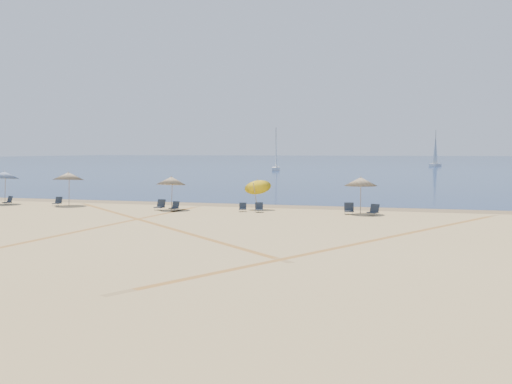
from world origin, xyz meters
TOP-DOWN VIEW (x-y plane):
  - ground at (0.00, 0.00)m, footprint 160.00×160.00m
  - ocean at (0.00, 225.00)m, footprint 500.00×500.00m
  - wet_sand at (0.00, 24.00)m, footprint 500.00×500.00m
  - umbrella_0 at (-20.02, 19.93)m, footprint 2.25×2.28m
  - umbrella_1 at (-14.55, 20.15)m, footprint 2.31×2.33m
  - umbrella_2 at (-5.93, 19.40)m, footprint 2.09×2.13m
  - umbrella_3 at (-0.24, 21.15)m, footprint 1.86×1.95m
  - umbrella_4 at (6.97, 20.29)m, footprint 2.15×2.15m
  - chair_1 at (-19.37, 19.50)m, footprint 0.72×0.77m
  - chair_2 at (-15.31, 19.87)m, footprint 0.58×0.66m
  - chair_3 at (-6.61, 19.02)m, footprint 0.66×0.75m
  - chair_4 at (-5.43, 18.81)m, footprint 0.64×0.71m
  - chair_5 at (-0.81, 19.58)m, footprint 0.61×0.67m
  - chair_6 at (0.37, 19.49)m, footprint 0.71×0.76m
  - chair_7 at (6.28, 19.88)m, footprint 0.72×0.81m
  - chair_8 at (7.87, 19.57)m, footprint 0.80×0.86m
  - sailboat_1 at (-19.15, 100.38)m, footprint 2.74×6.00m
  - sailboat_2 at (11.95, 141.95)m, footprint 3.14×6.39m
  - tire_tracks at (-0.31, 9.64)m, footprint 52.22×42.74m

SIDE VIEW (x-z plane):
  - ground at x=0.00m, z-range 0.00..0.00m
  - tire_tracks at x=-0.31m, z-range 0.00..0.00m
  - wet_sand at x=0.00m, z-range 0.00..0.00m
  - ocean at x=0.00m, z-range 0.01..0.01m
  - chair_5 at x=-0.81m, z-range -0.04..0.55m
  - chair_4 at x=-5.43m, z-range -0.04..0.59m
  - chair_6 at x=0.37m, z-range -0.04..0.61m
  - chair_1 at x=-19.37m, z-range -0.04..0.61m
  - chair_2 at x=-15.31m, z-range -0.04..0.61m
  - chair_8 at x=7.87m, z-range -0.04..0.67m
  - chair_3 at x=-6.61m, z-range -0.04..0.68m
  - chair_7 at x=6.28m, z-range -0.04..0.69m
  - umbrella_3 at x=-0.24m, z-range 0.54..3.03m
  - umbrella_2 at x=-5.93m, z-range 0.82..3.19m
  - umbrella_4 at x=6.97m, z-range 0.87..3.31m
  - umbrella_1 at x=-14.55m, z-range 0.92..3.46m
  - umbrella_0 at x=-20.02m, z-range 0.93..3.51m
  - sailboat_1 at x=-19.15m, z-range -1.71..6.96m
  - sailboat_2 at x=11.95m, z-range -1.82..7.40m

